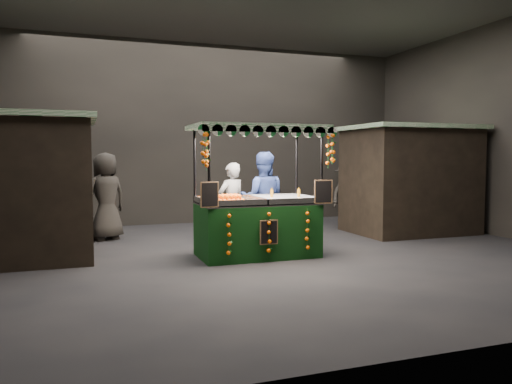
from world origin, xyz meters
name	(u,v)px	position (x,y,z in m)	size (l,w,h in m)	color
ground	(261,255)	(0.00, 0.00, 0.00)	(12.00, 12.00, 0.00)	black
market_hall	(261,73)	(0.00, 0.00, 3.38)	(12.10, 10.10, 5.05)	black
neighbour_stall_left	(8,188)	(-4.40, 1.00, 1.31)	(3.00, 2.20, 2.60)	black
neighbour_stall_right	(409,179)	(4.40, 1.50, 1.31)	(3.00, 2.20, 2.60)	black
juice_stall	(258,216)	(-0.09, -0.10, 0.75)	(2.50, 1.47, 2.42)	black
vendor_grey	(232,205)	(-0.26, 1.08, 0.87)	(0.74, 0.61, 1.73)	gray
vendor_blue	(263,200)	(0.34, 0.84, 0.98)	(1.14, 1.00, 1.95)	navy
shopper_0	(81,206)	(-3.20, 2.76, 0.77)	(0.62, 0.46, 1.55)	#2B2723
shopper_1	(355,195)	(3.55, 2.59, 0.87)	(0.93, 0.78, 1.73)	#2C2724
shopper_2	(267,200)	(1.12, 2.68, 0.80)	(1.00, 0.82, 1.59)	#2A2522
shopper_3	(347,195)	(3.46, 2.87, 0.85)	(1.26, 0.98, 1.71)	black
shopper_4	(106,196)	(-2.67, 2.79, 0.97)	(1.13, 0.99, 1.95)	#292521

